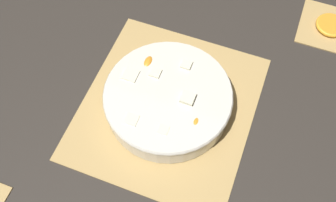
% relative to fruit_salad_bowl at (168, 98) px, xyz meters
% --- Properties ---
extents(ground_plane, '(6.00, 6.00, 0.00)m').
position_rel_fruit_salad_bowl_xyz_m(ground_plane, '(-0.00, -0.00, -0.04)').
color(ground_plane, '#2D2823').
extents(bamboo_mat_center, '(0.41, 0.37, 0.01)m').
position_rel_fruit_salad_bowl_xyz_m(bamboo_mat_center, '(-0.00, -0.00, -0.04)').
color(bamboo_mat_center, tan).
rests_on(bamboo_mat_center, ground_plane).
extents(coaster_mat_near_right, '(0.15, 0.15, 0.01)m').
position_rel_fruit_salad_bowl_xyz_m(coaster_mat_near_right, '(0.35, -0.30, -0.04)').
color(coaster_mat_near_right, tan).
rests_on(coaster_mat_near_right, ground_plane).
extents(fruit_salad_bowl, '(0.27, 0.27, 0.07)m').
position_rel_fruit_salad_bowl_xyz_m(fruit_salad_bowl, '(0.00, 0.00, 0.00)').
color(fruit_salad_bowl, silver).
rests_on(fruit_salad_bowl, bamboo_mat_center).
extents(orange_slice_whole, '(0.08, 0.08, 0.01)m').
position_rel_fruit_salad_bowl_xyz_m(orange_slice_whole, '(0.35, -0.30, -0.03)').
color(orange_slice_whole, orange).
rests_on(orange_slice_whole, coaster_mat_near_right).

